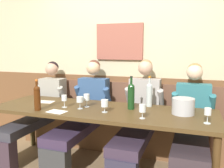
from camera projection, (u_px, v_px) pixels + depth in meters
name	position (u px, v px, depth m)	size (l,w,h in m)	color
room_wall_back	(124.00, 51.00, 3.58)	(6.80, 0.12, 2.80)	#C5B996
wood_wainscot_panel	(122.00, 110.00, 3.66)	(6.80, 0.03, 1.02)	brown
wall_bench	(118.00, 129.00, 3.50)	(2.91, 0.42, 0.94)	brown
dining_table	(100.00, 115.00, 2.81)	(2.61, 0.83, 0.74)	#4C371D
person_center_right_seat	(40.00, 107.00, 3.45)	(0.47, 1.25, 1.24)	#372934
person_right_seat	(83.00, 112.00, 3.21)	(0.53, 1.25, 1.27)	#323336
person_left_seat	(139.00, 116.00, 2.97)	(0.51, 1.25, 1.29)	#2C2A3E
person_center_left_seat	(192.00, 123.00, 2.76)	(0.53, 1.25, 1.26)	#312E40
ice_bucket	(183.00, 106.00, 2.57)	(0.24, 0.24, 0.17)	#B3B5BB
wine_bottle_green_tall	(149.00, 94.00, 2.90)	(0.07, 0.07, 0.37)	silver
wine_bottle_clear_water	(37.00, 97.00, 2.72)	(0.07, 0.07, 0.35)	#49220B
wine_bottle_amber_mid	(131.00, 95.00, 2.77)	(0.08, 0.08, 0.38)	#153A17
wine_glass_center_rear	(80.00, 100.00, 2.79)	(0.08, 0.08, 0.14)	silver
wine_glass_mid_left	(64.00, 99.00, 2.85)	(0.06, 0.06, 0.15)	silver
wine_glass_mid_right	(208.00, 112.00, 2.24)	(0.06, 0.06, 0.15)	silver
wine_glass_left_end	(105.00, 104.00, 2.64)	(0.08, 0.08, 0.14)	silver
wine_glass_by_bottle	(142.00, 109.00, 2.41)	(0.07, 0.07, 0.14)	silver
wine_glass_right_end	(87.00, 98.00, 2.87)	(0.07, 0.07, 0.16)	silver
tasting_sheet_left_guest	(46.00, 102.00, 3.16)	(0.21, 0.15, 0.00)	white
tasting_sheet_right_guest	(57.00, 112.00, 2.67)	(0.21, 0.15, 0.00)	white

